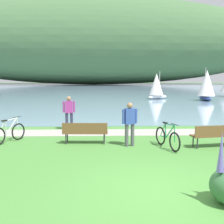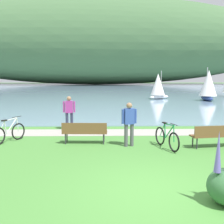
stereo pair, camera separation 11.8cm
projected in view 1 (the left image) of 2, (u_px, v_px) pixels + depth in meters
The scene contains 12 objects.
ground_plane at pixel (156, 190), 6.34m from camera, with size 200.00×200.00×0.00m, color #478438.
bay_water at pixel (111, 89), 53.94m from camera, with size 180.00×80.00×0.04m, color #7A99B2.
distant_hillside at pixel (93, 42), 80.32m from camera, with size 117.85×28.00×26.05m, color #42663D.
shoreline_path at pixel (130, 132), 12.81m from camera, with size 60.00×1.50×0.01m, color #A39E93.
park_bench_near_camera at pixel (215, 134), 10.07m from camera, with size 1.85×0.74×0.88m.
park_bench_further_along at pixel (85, 131), 10.60m from camera, with size 1.82×0.54×0.88m.
bicycle_leaning_near_bench at pixel (9, 133), 10.83m from camera, with size 0.89×1.59×1.01m.
bicycle_beside_path at pixel (167, 138), 10.00m from camera, with size 0.58×1.71×1.01m.
person_at_shoreline at pixel (69, 111), 13.25m from camera, with size 0.61×0.26×1.71m.
person_on_the_grass at pixel (130, 121), 10.19m from camera, with size 0.59×0.31×1.71m.
sailboat_mid_bay at pixel (157, 86), 30.65m from camera, with size 2.76×2.31×3.24m.
sailboat_toward_hillside at pixel (207, 85), 28.50m from camera, with size 1.91×3.11×3.62m.
Camera 1 is at (-1.21, -5.99, 2.72)m, focal length 42.37 mm.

